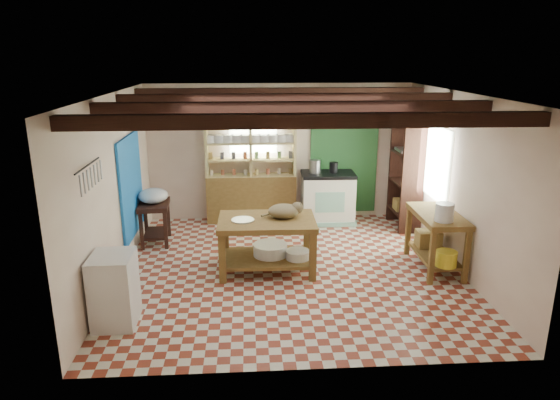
{
  "coord_description": "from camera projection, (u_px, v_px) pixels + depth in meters",
  "views": [
    {
      "loc": [
        -0.61,
        -6.91,
        3.14
      ],
      "look_at": [
        -0.13,
        0.3,
        1.0
      ],
      "focal_mm": 32.0,
      "sensor_mm": 36.0,
      "label": 1
    }
  ],
  "objects": [
    {
      "name": "steel_tray",
      "position": [
        243.0,
        220.0,
        7.22
      ],
      "size": [
        0.34,
        0.34,
        0.02
      ],
      "primitive_type": "cylinder",
      "rotation": [
        0.0,
        0.0,
        -0.02
      ],
      "color": "#A3A3AA",
      "rests_on": "work_table"
    },
    {
      "name": "yellow_tub",
      "position": [
        446.0,
        259.0,
        7.06
      ],
      "size": [
        0.3,
        0.3,
        0.22
      ],
      "primitive_type": "cylinder",
      "rotation": [
        0.0,
        0.0,
        -0.01
      ],
      "color": "gold",
      "rests_on": "right_counter"
    },
    {
      "name": "white_bucket",
      "position": [
        444.0,
        212.0,
        6.97
      ],
      "size": [
        0.26,
        0.26,
        0.26
      ],
      "primitive_type": "cylinder",
      "rotation": [
        0.0,
        0.0,
        -0.01
      ],
      "color": "silver",
      "rests_on": "right_counter"
    },
    {
      "name": "kettle_right",
      "position": [
        334.0,
        167.0,
        9.36
      ],
      "size": [
        0.16,
        0.16,
        0.2
      ],
      "primitive_type": "cylinder",
      "rotation": [
        0.0,
        0.0,
        -0.02
      ],
      "color": "black",
      "rests_on": "stove"
    },
    {
      "name": "ceiling",
      "position": [
        291.0,
        94.0,
        6.8
      ],
      "size": [
        5.0,
        5.0,
        0.02
      ],
      "primitive_type": "cube",
      "color": "#414146",
      "rests_on": "wall_back"
    },
    {
      "name": "wall_right",
      "position": [
        460.0,
        183.0,
        7.33
      ],
      "size": [
        0.04,
        5.0,
        2.6
      ],
      "primitive_type": "cube",
      "color": "beige",
      "rests_on": "floor"
    },
    {
      "name": "blue_wall_patch",
      "position": [
        131.0,
        186.0,
        7.93
      ],
      "size": [
        0.04,
        1.4,
        1.6
      ],
      "primitive_type": "cube",
      "color": "blue",
      "rests_on": "wall_left"
    },
    {
      "name": "work_table",
      "position": [
        267.0,
        245.0,
        7.4
      ],
      "size": [
        1.43,
        0.97,
        0.8
      ],
      "primitive_type": "cube",
      "rotation": [
        0.0,
        0.0,
        -0.02
      ],
      "color": "brown",
      "rests_on": "floor"
    },
    {
      "name": "tall_rack",
      "position": [
        406.0,
        174.0,
        9.12
      ],
      "size": [
        0.4,
        0.86,
        2.0
      ],
      "primitive_type": "cube",
      "color": "black",
      "rests_on": "floor"
    },
    {
      "name": "kettle_left",
      "position": [
        315.0,
        166.0,
        9.33
      ],
      "size": [
        0.22,
        0.22,
        0.25
      ],
      "primitive_type": "cylinder",
      "rotation": [
        0.0,
        0.0,
        -0.02
      ],
      "color": "#A3A3AA",
      "rests_on": "stove"
    },
    {
      "name": "ceiling_beams",
      "position": [
        291.0,
        103.0,
        6.84
      ],
      "size": [
        5.0,
        3.8,
        0.15
      ],
      "primitive_type": "cube",
      "color": "black",
      "rests_on": "ceiling"
    },
    {
      "name": "utensil_rail",
      "position": [
        89.0,
        176.0,
        5.73
      ],
      "size": [
        0.06,
        0.9,
        0.28
      ],
      "primitive_type": "cube",
      "color": "black",
      "rests_on": "wall_left"
    },
    {
      "name": "floor",
      "position": [
        290.0,
        269.0,
        7.54
      ],
      "size": [
        5.0,
        5.0,
        0.02
      ],
      "primitive_type": "cube",
      "color": "maroon",
      "rests_on": "ground"
    },
    {
      "name": "right_counter",
      "position": [
        436.0,
        241.0,
        7.46
      ],
      "size": [
        0.62,
        1.22,
        0.87
      ],
      "primitive_type": "cube",
      "rotation": [
        0.0,
        0.0,
        -0.01
      ],
      "color": "brown",
      "rests_on": "floor"
    },
    {
      "name": "cat",
      "position": [
        284.0,
        211.0,
        7.32
      ],
      "size": [
        0.51,
        0.42,
        0.21
      ],
      "primitive_type": "ellipsoid",
      "rotation": [
        0.0,
        0.0,
        0.16
      ],
      "color": "olive",
      "rests_on": "work_table"
    },
    {
      "name": "shelving_unit",
      "position": [
        251.0,
        165.0,
        9.4
      ],
      "size": [
        1.7,
        0.34,
        2.2
      ],
      "primitive_type": "cube",
      "color": "tan",
      "rests_on": "floor"
    },
    {
      "name": "enamel_bowl",
      "position": [
        153.0,
        196.0,
        8.34
      ],
      "size": [
        0.53,
        0.53,
        0.25
      ],
      "primitive_type": "ellipsoid",
      "rotation": [
        0.0,
        0.0,
        0.07
      ],
      "color": "silver",
      "rests_on": "prep_table"
    },
    {
      "name": "prep_table",
      "position": [
        155.0,
        223.0,
        8.48
      ],
      "size": [
        0.54,
        0.74,
        0.72
      ],
      "primitive_type": "cube",
      "rotation": [
        0.0,
        0.0,
        0.07
      ],
      "color": "black",
      "rests_on": "floor"
    },
    {
      "name": "green_wall_patch",
      "position": [
        344.0,
        154.0,
        9.63
      ],
      "size": [
        1.3,
        0.04,
        2.3
      ],
      "primitive_type": "cube",
      "color": "#205225",
      "rests_on": "wall_back"
    },
    {
      "name": "window_back",
      "position": [
        253.0,
        132.0,
        9.4
      ],
      "size": [
        0.9,
        0.02,
        0.8
      ],
      "primitive_type": "cube",
      "color": "silver",
      "rests_on": "wall_back"
    },
    {
      "name": "basin_large",
      "position": [
        270.0,
        250.0,
        7.48
      ],
      "size": [
        0.52,
        0.52,
        0.18
      ],
      "primitive_type": "cylinder",
      "rotation": [
        0.0,
        0.0,
        -0.02
      ],
      "color": "silver",
      "rests_on": "work_table"
    },
    {
      "name": "wall_back",
      "position": [
        279.0,
        152.0,
        9.56
      ],
      "size": [
        5.0,
        0.04,
        2.6
      ],
      "primitive_type": "cube",
      "color": "beige",
      "rests_on": "floor"
    },
    {
      "name": "wicker_basket",
      "position": [
        428.0,
        239.0,
        7.77
      ],
      "size": [
        0.36,
        0.29,
        0.25
      ],
      "primitive_type": "cube",
      "rotation": [
        0.0,
        0.0,
        -0.01
      ],
      "color": "olive",
      "rests_on": "right_counter"
    },
    {
      "name": "window_right",
      "position": [
        434.0,
        162.0,
        8.26
      ],
      "size": [
        0.02,
        1.3,
        1.2
      ],
      "primitive_type": "cube",
      "color": "silver",
      "rests_on": "wall_right"
    },
    {
      "name": "stove",
      "position": [
        327.0,
        197.0,
        9.52
      ],
      "size": [
        1.0,
        0.69,
        0.97
      ],
      "primitive_type": "cube",
      "rotation": [
        0.0,
        0.0,
        -0.02
      ],
      "color": "white",
      "rests_on": "floor"
    },
    {
      "name": "white_cabinet",
      "position": [
        114.0,
        290.0,
        5.92
      ],
      "size": [
        0.49,
        0.59,
        0.87
      ],
      "primitive_type": "cube",
      "rotation": [
        0.0,
        0.0,
        0.01
      ],
      "color": "silver",
      "rests_on": "floor"
    },
    {
      "name": "wall_front",
      "position": [
        313.0,
        252.0,
        4.78
      ],
      "size": [
        5.0,
        0.04,
        2.6
      ],
      "primitive_type": "cube",
      "color": "beige",
      "rests_on": "floor"
    },
    {
      "name": "wall_left",
      "position": [
        114.0,
        189.0,
        7.01
      ],
      "size": [
        0.04,
        5.0,
        2.6
      ],
      "primitive_type": "cube",
      "color": "beige",
      "rests_on": "floor"
    },
    {
      "name": "pot_rack",
      "position": [
        350.0,
        108.0,
        8.96
      ],
      "size": [
        0.86,
        0.12,
        0.36
      ],
      "primitive_type": "cube",
      "color": "black",
      "rests_on": "ceiling"
    },
    {
      "name": "basin_small",
      "position": [
        298.0,
        255.0,
        7.36
      ],
      "size": [
        0.36,
        0.36,
        0.12
      ],
      "primitive_type": "cylinder",
      "rotation": [
        0.0,
        0.0,
        -0.02
      ],
      "color": "silver",
      "rests_on": "work_table"
    }
  ]
}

